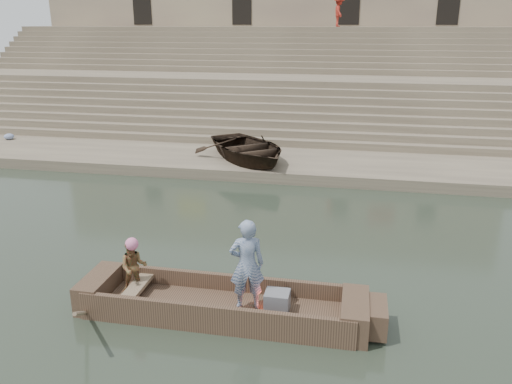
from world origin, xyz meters
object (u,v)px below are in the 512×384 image
(standing_man, at_px, (247,265))
(television, at_px, (277,302))
(beached_rowboat, at_px, (248,148))
(pedestrian, at_px, (339,12))
(rowing_man, at_px, (134,267))
(main_rowboat, at_px, (221,310))

(standing_man, xyz_separation_m, television, (0.58, -0.02, -0.70))
(standing_man, relative_size, beached_rowboat, 0.40)
(television, bearing_deg, pedestrian, 90.39)
(rowing_man, xyz_separation_m, beached_rowboat, (0.20, 10.07, 0.09))
(main_rowboat, height_order, standing_man, standing_man)
(standing_man, height_order, beached_rowboat, standing_man)
(main_rowboat, distance_m, pedestrian, 24.99)
(standing_man, height_order, rowing_man, standing_man)
(rowing_man, bearing_deg, pedestrian, 62.49)
(main_rowboat, relative_size, rowing_man, 4.46)
(standing_man, distance_m, pedestrian, 24.73)
(standing_man, bearing_deg, beached_rowboat, -95.64)
(pedestrian, bearing_deg, beached_rowboat, 158.40)
(standing_man, relative_size, television, 3.93)
(rowing_man, bearing_deg, main_rowboat, -25.99)
(beached_rowboat, bearing_deg, main_rowboat, -118.55)
(beached_rowboat, xyz_separation_m, pedestrian, (2.57, 14.02, 5.18))
(main_rowboat, distance_m, beached_rowboat, 10.39)
(main_rowboat, bearing_deg, television, 0.00)
(pedestrian, bearing_deg, main_rowboat, 166.59)
(main_rowboat, height_order, beached_rowboat, beached_rowboat)
(beached_rowboat, bearing_deg, pedestrian, 41.95)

